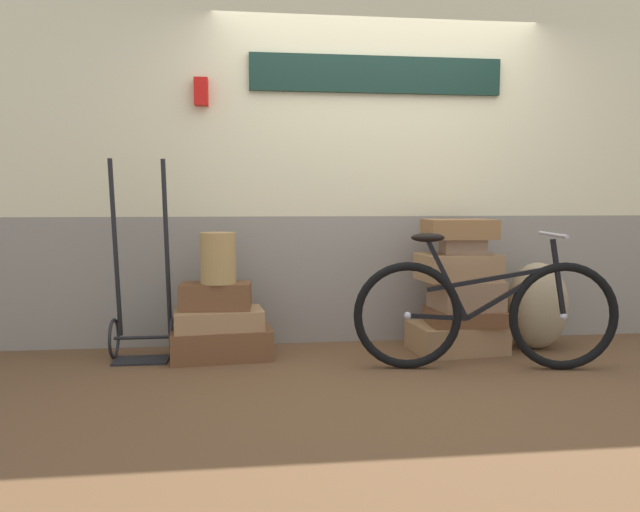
% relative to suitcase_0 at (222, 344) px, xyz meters
% --- Properties ---
extents(ground, '(9.76, 5.20, 0.06)m').
position_rel_suitcase_0_xyz_m(ground, '(1.19, -0.37, -0.14)').
color(ground, brown).
extents(station_building, '(7.76, 0.74, 2.86)m').
position_rel_suitcase_0_xyz_m(station_building, '(1.21, 0.48, 1.33)').
color(station_building, gray).
rests_on(station_building, ground).
extents(suitcase_0, '(0.73, 0.42, 0.21)m').
position_rel_suitcase_0_xyz_m(suitcase_0, '(0.00, 0.00, 0.00)').
color(suitcase_0, brown).
rests_on(suitcase_0, ground).
extents(suitcase_1, '(0.64, 0.41, 0.14)m').
position_rel_suitcase_0_xyz_m(suitcase_1, '(-0.02, 0.00, 0.17)').
color(suitcase_1, '#9E754C').
rests_on(suitcase_1, suitcase_0).
extents(suitcase_2, '(0.50, 0.26, 0.19)m').
position_rel_suitcase_0_xyz_m(suitcase_2, '(-0.04, 0.01, 0.34)').
color(suitcase_2, brown).
rests_on(suitcase_2, suitcase_1).
extents(suitcase_3, '(0.70, 0.51, 0.21)m').
position_rel_suitcase_0_xyz_m(suitcase_3, '(1.72, 0.00, -0.00)').
color(suitcase_3, '#9E754C').
rests_on(suitcase_3, ground).
extents(suitcase_4, '(0.56, 0.44, 0.11)m').
position_rel_suitcase_0_xyz_m(suitcase_4, '(1.76, -0.01, 0.16)').
color(suitcase_4, brown).
rests_on(suitcase_4, suitcase_3).
extents(suitcase_5, '(0.50, 0.41, 0.21)m').
position_rel_suitcase_0_xyz_m(suitcase_5, '(1.77, -0.02, 0.32)').
color(suitcase_5, '#937051').
rests_on(suitcase_5, suitcase_4).
extents(suitcase_6, '(0.59, 0.43, 0.19)m').
position_rel_suitcase_0_xyz_m(suitcase_6, '(1.72, 0.00, 0.52)').
color(suitcase_6, '#9E754C').
rests_on(suitcase_6, suitcase_5).
extents(suitcase_7, '(0.32, 0.25, 0.11)m').
position_rel_suitcase_0_xyz_m(suitcase_7, '(1.75, 0.01, 0.67)').
color(suitcase_7, '#937051').
rests_on(suitcase_7, suitcase_6).
extents(suitcase_8, '(0.50, 0.38, 0.14)m').
position_rel_suitcase_0_xyz_m(suitcase_8, '(1.72, 0.02, 0.80)').
color(suitcase_8, olive).
rests_on(suitcase_8, suitcase_7).
extents(wicker_basket, '(0.25, 0.25, 0.36)m').
position_rel_suitcase_0_xyz_m(wicker_basket, '(-0.02, -0.00, 0.61)').
color(wicker_basket, '#A8844C').
rests_on(wicker_basket, suitcase_2).
extents(luggage_trolley, '(0.43, 0.36, 1.40)m').
position_rel_suitcase_0_xyz_m(luggage_trolley, '(-0.55, 0.07, 0.22)').
color(luggage_trolley, black).
rests_on(luggage_trolley, ground).
extents(burlap_sack, '(0.46, 0.39, 0.65)m').
position_rel_suitcase_0_xyz_m(burlap_sack, '(2.34, 0.02, 0.22)').
color(burlap_sack, '#9E8966').
rests_on(burlap_sack, ground).
extents(bicycle, '(1.72, 0.46, 0.91)m').
position_rel_suitcase_0_xyz_m(bicycle, '(1.73, -0.46, 0.27)').
color(bicycle, black).
rests_on(bicycle, ground).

